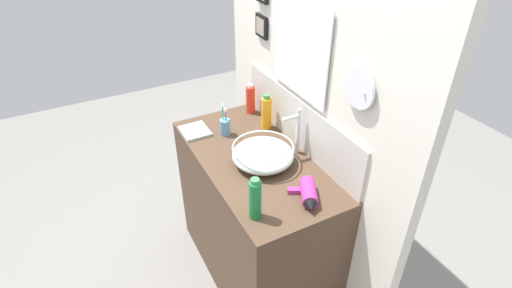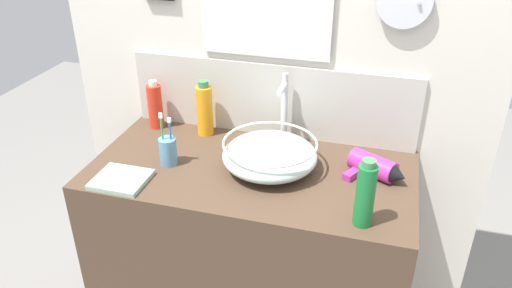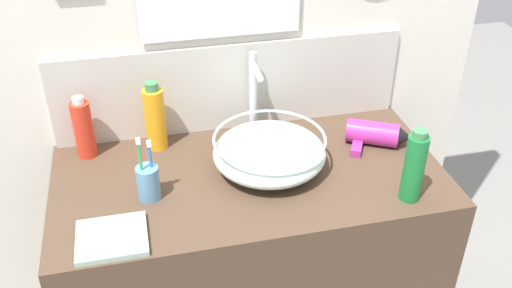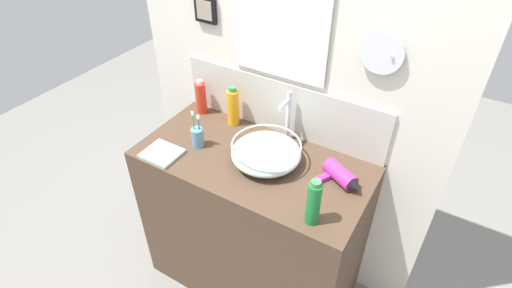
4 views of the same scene
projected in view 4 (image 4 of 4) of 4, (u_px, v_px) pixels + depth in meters
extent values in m
plane|color=gray|center=(253.00, 275.00, 2.44)|extent=(6.00, 6.00, 0.00)
cube|color=#4C3828|center=(253.00, 225.00, 2.16)|extent=(1.11, 0.56, 0.92)
cube|color=silver|center=(286.00, 74.00, 1.89)|extent=(1.62, 0.06, 2.47)
cube|color=beige|center=(281.00, 107.00, 1.97)|extent=(1.09, 0.02, 0.28)
cube|color=white|center=(280.00, 25.00, 1.73)|extent=(0.41, 0.01, 0.42)
cube|color=white|center=(279.00, 26.00, 1.72)|extent=(0.47, 0.01, 0.48)
cylinder|color=silver|center=(382.00, 53.00, 1.54)|extent=(0.17, 0.01, 0.17)
cylinder|color=silver|center=(394.00, 54.00, 1.53)|extent=(0.01, 0.06, 0.01)
cube|color=black|center=(205.00, 10.00, 1.89)|extent=(0.12, 0.02, 0.13)
cube|color=gray|center=(204.00, 10.00, 1.88)|extent=(0.09, 0.01, 0.09)
ellipsoid|color=silver|center=(266.00, 153.00, 1.83)|extent=(0.32, 0.32, 0.10)
torus|color=silver|center=(266.00, 145.00, 1.80)|extent=(0.32, 0.32, 0.01)
torus|color=#B2B7BC|center=(266.00, 161.00, 1.86)|extent=(0.12, 0.12, 0.01)
cylinder|color=silver|center=(288.00, 119.00, 1.93)|extent=(0.02, 0.02, 0.24)
cylinder|color=silver|center=(284.00, 104.00, 1.83)|extent=(0.02, 0.10, 0.02)
cylinder|color=silver|center=(289.00, 94.00, 1.85)|extent=(0.02, 0.02, 0.03)
cylinder|color=#B22D8C|center=(340.00, 174.00, 1.74)|extent=(0.17, 0.14, 0.07)
cone|color=black|center=(356.00, 188.00, 1.67)|extent=(0.07, 0.08, 0.06)
cube|color=#B22D8C|center=(325.00, 177.00, 1.76)|extent=(0.07, 0.09, 0.02)
cylinder|color=#598CB2|center=(198.00, 137.00, 1.93)|extent=(0.06, 0.06, 0.10)
cylinder|color=blue|center=(200.00, 132.00, 1.91)|extent=(0.01, 0.01, 0.16)
cube|color=white|center=(198.00, 117.00, 1.85)|extent=(0.01, 0.01, 0.02)
cylinder|color=green|center=(194.00, 130.00, 1.91)|extent=(0.01, 0.01, 0.17)
cube|color=white|center=(192.00, 113.00, 1.85)|extent=(0.01, 0.01, 0.02)
cylinder|color=orange|center=(233.00, 108.00, 2.05)|extent=(0.06, 0.06, 0.19)
cylinder|color=#3F7F4C|center=(232.00, 89.00, 1.98)|extent=(0.04, 0.04, 0.03)
cylinder|color=#197233|center=(313.00, 204.00, 1.52)|extent=(0.06, 0.06, 0.19)
cylinder|color=#3F7F4C|center=(316.00, 183.00, 1.45)|extent=(0.04, 0.04, 0.02)
cylinder|color=red|center=(201.00, 98.00, 2.14)|extent=(0.06, 0.06, 0.18)
cylinder|color=silver|center=(199.00, 82.00, 2.08)|extent=(0.03, 0.03, 0.02)
cube|color=#99B29E|center=(162.00, 154.00, 1.90)|extent=(0.17, 0.15, 0.02)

